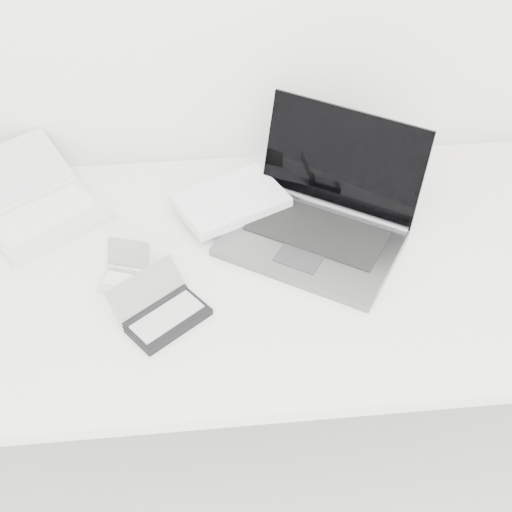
{
  "coord_description": "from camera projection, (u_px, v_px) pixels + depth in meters",
  "views": [
    {
      "loc": [
        -0.14,
        0.42,
        1.85
      ],
      "look_at": [
        -0.03,
        1.51,
        0.79
      ],
      "focal_mm": 50.0,
      "sensor_mm": 36.0,
      "label": 1
    }
  ],
  "objects": [
    {
      "name": "netbook_open_white",
      "position": [
        37.0,
        207.0,
        1.7
      ],
      "size": [
        0.41,
        0.42,
        0.1
      ],
      "rotation": [
        0.0,
        0.0,
        0.61
      ],
      "color": "silver",
      "rests_on": "desk"
    },
    {
      "name": "laptop_large",
      "position": [
        297.0,
        214.0,
        1.65
      ],
      "size": [
        0.59,
        0.49,
        0.25
      ],
      "rotation": [
        0.0,
        0.0,
        -0.57
      ],
      "color": "slate",
      "rests_on": "desk"
    },
    {
      "name": "pda_silver",
      "position": [
        125.0,
        274.0,
        1.55
      ],
      "size": [
        0.12,
        0.13,
        0.08
      ],
      "rotation": [
        0.0,
        0.0,
        -0.3
      ],
      "color": "silver",
      "rests_on": "desk"
    },
    {
      "name": "desk",
      "position": [
        267.0,
        276.0,
        1.63
      ],
      "size": [
        1.6,
        0.8,
        0.73
      ],
      "color": "white",
      "rests_on": "ground"
    },
    {
      "name": "palmtop_charcoal",
      "position": [
        162.0,
        312.0,
        1.47
      ],
      "size": [
        0.22,
        0.21,
        0.08
      ],
      "rotation": [
        0.0,
        0.0,
        0.65
      ],
      "color": "black",
      "rests_on": "desk"
    }
  ]
}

